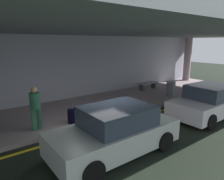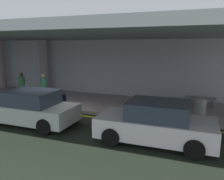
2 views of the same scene
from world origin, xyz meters
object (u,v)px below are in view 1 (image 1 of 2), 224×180
object	(u,v)px
car_white	(209,102)
suitcase_upright_primary	(73,116)
car_silver	(116,131)
trash_bin_steel	(171,88)
bench_metal	(148,84)
traveler_with_luggage	(35,105)
support_column_right_mid	(187,59)

from	to	relation	value
car_white	suitcase_upright_primary	xyz separation A→B (m)	(-5.61, 2.71, -0.25)
car_silver	trash_bin_steel	size ratio (longest dim) A/B	4.82
car_silver	bench_metal	xyz separation A→B (m)	(7.01, 5.21, -0.21)
bench_metal	trash_bin_steel	size ratio (longest dim) A/B	1.88
car_silver	trash_bin_steel	bearing A→B (deg)	25.01
suitcase_upright_primary	bench_metal	bearing A→B (deg)	28.15
traveler_with_luggage	bench_metal	xyz separation A→B (m)	(8.52, 2.28, -0.61)
car_silver	bench_metal	distance (m)	8.74
car_silver	car_white	size ratio (longest dim) A/B	1.00
suitcase_upright_primary	trash_bin_steel	world-z (taller)	suitcase_upright_primary
bench_metal	trash_bin_steel	xyz separation A→B (m)	(-0.04, -1.99, 0.07)
suitcase_upright_primary	bench_metal	xyz separation A→B (m)	(7.14, 2.55, 0.04)
car_silver	traveler_with_luggage	bearing A→B (deg)	117.43
support_column_right_mid	trash_bin_steel	distance (m)	6.21
car_white	bench_metal	bearing A→B (deg)	72.02
car_silver	bench_metal	world-z (taller)	car_silver
support_column_right_mid	car_silver	bearing A→B (deg)	-155.19
support_column_right_mid	traveler_with_luggage	world-z (taller)	support_column_right_mid
suitcase_upright_primary	traveler_with_luggage	bearing A→B (deg)	177.58
traveler_with_luggage	suitcase_upright_primary	xyz separation A→B (m)	(1.37, -0.27, -0.65)
car_white	bench_metal	xyz separation A→B (m)	(1.53, 5.25, -0.21)
car_silver	suitcase_upright_primary	distance (m)	2.68
support_column_right_mid	suitcase_upright_primary	bearing A→B (deg)	-166.20
car_white	car_silver	bearing A→B (deg)	177.80
support_column_right_mid	trash_bin_steel	xyz separation A→B (m)	(-5.49, -2.54, -1.40)
suitcase_upright_primary	car_silver	bearing A→B (deg)	-78.60
car_silver	car_white	distance (m)	5.48
support_column_right_mid	trash_bin_steel	size ratio (longest dim) A/B	4.29
car_silver	trash_bin_steel	world-z (taller)	car_silver
car_white	traveler_with_luggage	xyz separation A→B (m)	(-6.99, 2.97, 0.40)
bench_metal	traveler_with_luggage	bearing A→B (deg)	-165.01
support_column_right_mid	bench_metal	size ratio (longest dim) A/B	2.28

